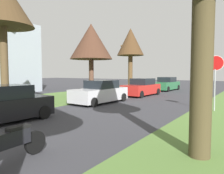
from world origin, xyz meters
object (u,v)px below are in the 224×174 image
at_px(parked_sedan_silver, 100,92).
at_px(stop_sign_far, 215,71).
at_px(street_tree_left_mid_a, 2,3).
at_px(street_tree_left_far, 130,43).
at_px(parked_sedan_green, 166,84).
at_px(parked_motorcycle, 10,143).
at_px(street_tree_left_mid_b, 91,42).
at_px(parked_sedan_red, 142,88).

bearing_deg(parked_sedan_silver, stop_sign_far, 6.23).
xyz_separation_m(street_tree_left_mid_a, parked_sedan_silver, (3.14, 5.01, -5.31)).
bearing_deg(street_tree_left_far, parked_sedan_silver, -72.16).
bearing_deg(parked_sedan_green, stop_sign_far, -59.76).
relative_size(stop_sign_far, parked_motorcycle, 1.45).
xyz_separation_m(stop_sign_far, parked_sedan_green, (-6.93, 11.89, -1.47)).
distance_m(street_tree_left_mid_b, parked_motorcycle, 14.33).
distance_m(street_tree_left_mid_a, street_tree_left_far, 15.21).
distance_m(parked_sedan_silver, parked_motorcycle, 10.06).
xyz_separation_m(street_tree_left_mid_a, street_tree_left_mid_b, (0.25, 7.57, -1.30)).
xyz_separation_m(stop_sign_far, parked_motorcycle, (-2.86, -9.88, -1.71)).
bearing_deg(parked_sedan_red, parked_sedan_green, 90.95).
distance_m(street_tree_left_mid_a, parked_sedan_silver, 7.95).
bearing_deg(parked_sedan_red, street_tree_left_far, 129.79).
bearing_deg(parked_sedan_red, street_tree_left_mid_a, -107.69).
bearing_deg(stop_sign_far, street_tree_left_mid_b, 169.99).
xyz_separation_m(street_tree_left_far, parked_sedan_silver, (3.28, -10.19, -4.82)).
bearing_deg(street_tree_left_mid_a, street_tree_left_far, 90.53).
height_order(parked_sedan_red, parked_sedan_green, same).
relative_size(street_tree_left_mid_b, parked_sedan_red, 1.40).
xyz_separation_m(stop_sign_far, street_tree_left_far, (-10.43, 9.41, 3.35)).
distance_m(street_tree_left_far, parked_sedan_silver, 11.74).
xyz_separation_m(street_tree_left_mid_b, parked_motorcycle, (7.17, -11.65, -4.24)).
bearing_deg(street_tree_left_mid_b, street_tree_left_mid_a, -91.88).
height_order(stop_sign_far, parked_sedan_red, stop_sign_far).
bearing_deg(street_tree_left_mid_b, parked_sedan_red, 45.75).
xyz_separation_m(street_tree_left_mid_a, street_tree_left_far, (-0.14, 15.20, -0.48)).
distance_m(stop_sign_far, street_tree_left_mid_a, 12.41).
bearing_deg(parked_sedan_red, stop_sign_far, -36.66).
relative_size(street_tree_left_mid_a, street_tree_left_mid_b, 1.20).
bearing_deg(stop_sign_far, parked_sedan_green, 120.24).
distance_m(street_tree_left_mid_a, parked_motorcycle, 10.13).
distance_m(stop_sign_far, street_tree_left_mid_b, 10.50).
relative_size(street_tree_left_mid_b, parked_sedan_silver, 1.40).
height_order(street_tree_left_mid_b, parked_sedan_silver, street_tree_left_mid_b).
distance_m(stop_sign_far, street_tree_left_far, 14.44).
distance_m(stop_sign_far, parked_sedan_silver, 7.34).
bearing_deg(stop_sign_far, parked_sedan_silver, -173.77).
height_order(street_tree_left_far, parked_sedan_red, street_tree_left_far).
bearing_deg(street_tree_left_mid_a, parked_sedan_silver, 57.97).
bearing_deg(parked_motorcycle, parked_sedan_green, 100.58).
distance_m(street_tree_left_mid_b, street_tree_left_far, 7.69).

